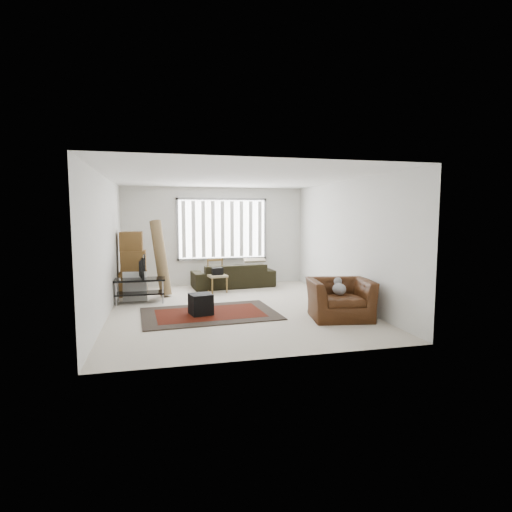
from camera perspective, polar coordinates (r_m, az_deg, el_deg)
The scene contains 11 objects.
room at distance 8.73m, azimuth -3.50°, elevation 4.64°, with size 6.00×6.02×2.71m.
persian_rug at distance 8.00m, azimuth -6.62°, elevation -8.17°, with size 2.72×1.91×0.02m.
tv_stand at distance 9.24m, azimuth -16.23°, elevation -4.04°, with size 1.09×0.49×0.54m.
tv at distance 9.18m, azimuth -16.31°, elevation -1.56°, with size 0.88×0.11×0.51m, color black.
subwoofer at distance 7.88m, azimuth -7.90°, elevation -6.82°, with size 0.40×0.40×0.40m, color black.
moving_boxes at distance 10.11m, azimuth -17.17°, elevation -1.35°, with size 0.63×0.58×1.54m.
white_flatpack at distance 9.43m, azimuth -16.90°, elevation -4.20°, with size 0.53×0.08×0.67m, color silver.
rolled_rug at distance 9.88m, azimuth -13.47°, elevation -0.25°, with size 0.27×0.27×1.82m, color brown.
sofa at distance 10.81m, azimuth -3.29°, elevation -2.22°, with size 2.18×0.94×0.84m, color black.
side_chair at distance 10.13m, azimuth -5.58°, elevation -2.56°, with size 0.51×0.51×0.83m.
armchair at distance 7.73m, azimuth 11.90°, elevation -5.61°, with size 1.28×1.16×0.85m.
Camera 1 is at (-1.47, -8.09, 1.96)m, focal length 28.00 mm.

